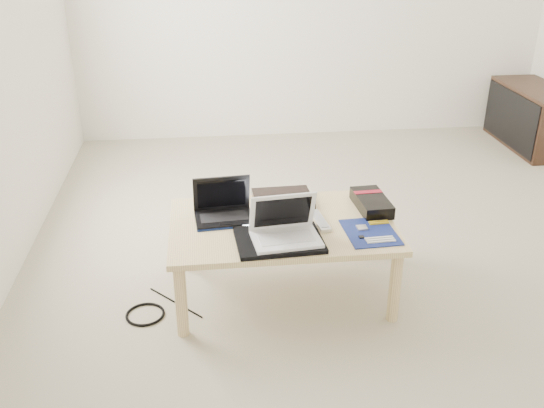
{
  "coord_description": "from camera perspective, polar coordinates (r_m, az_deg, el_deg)",
  "views": [
    {
      "loc": [
        -0.94,
        -3.14,
        1.76
      ],
      "look_at": [
        -0.64,
        -0.51,
        0.51
      ],
      "focal_mm": 40.0,
      "sensor_mm": 36.0,
      "label": 1
    }
  ],
  "objects": [
    {
      "name": "media_cabinet",
      "position": [
        5.54,
        23.3,
        7.5
      ],
      "size": [
        0.41,
        0.9,
        0.5
      ],
      "color": "#3A2318",
      "rests_on": "ground"
    },
    {
      "name": "floor_cable_coil",
      "position": [
        3.07,
        -11.85,
        -10.13
      ],
      "size": [
        0.24,
        0.24,
        0.01
      ],
      "primitive_type": "torus",
      "rotation": [
        0.0,
        0.0,
        0.31
      ],
      "color": "black",
      "rests_on": "ground"
    },
    {
      "name": "floor_cable_trail",
      "position": [
        3.13,
        -9.07,
        -9.14
      ],
      "size": [
        0.27,
        0.29,
        0.01
      ],
      "primitive_type": "cylinder",
      "rotation": [
        1.57,
        0.0,
        0.75
      ],
      "color": "black",
      "rests_on": "ground"
    },
    {
      "name": "ground",
      "position": [
        3.72,
        8.97,
        -3.2
      ],
      "size": [
        4.0,
        4.0,
        0.0
      ],
      "primitive_type": "plane",
      "color": "#BFB69B",
      "rests_on": "ground"
    },
    {
      "name": "remote",
      "position": [
        2.99,
        4.49,
        -1.57
      ],
      "size": [
        0.08,
        0.23,
        0.02
      ],
      "color": "silver",
      "rests_on": "coffee_table"
    },
    {
      "name": "neoprene_sleeve",
      "position": [
        2.8,
        0.69,
        -3.46
      ],
      "size": [
        0.41,
        0.31,
        0.02
      ],
      "primitive_type": "cube",
      "rotation": [
        0.0,
        0.0,
        0.06
      ],
      "color": "black",
      "rests_on": "coffee_table"
    },
    {
      "name": "gpu_box",
      "position": [
        3.16,
        9.34,
        0.13
      ],
      "size": [
        0.16,
        0.3,
        0.07
      ],
      "color": "black",
      "rests_on": "coffee_table"
    },
    {
      "name": "motherboard",
      "position": [
        2.93,
        9.27,
        -2.62
      ],
      "size": [
        0.25,
        0.3,
        0.01
      ],
      "color": "navy",
      "rests_on": "coffee_table"
    },
    {
      "name": "tablet",
      "position": [
        2.99,
        -1.19,
        -1.54
      ],
      "size": [
        0.27,
        0.23,
        0.01
      ],
      "color": "black",
      "rests_on": "coffee_table"
    },
    {
      "name": "netbook",
      "position": [
        3.02,
        -4.6,
        -0.56
      ],
      "size": [
        0.3,
        0.23,
        0.21
      ],
      "color": "black",
      "rests_on": "coffee_table"
    },
    {
      "name": "cable_coil",
      "position": [
        2.91,
        -2.38,
        -2.38
      ],
      "size": [
        0.14,
        0.14,
        0.01
      ],
      "primitive_type": "torus",
      "rotation": [
        0.0,
        0.0,
        -0.38
      ],
      "color": "black",
      "rests_on": "coffee_table"
    },
    {
      "name": "white_laptop",
      "position": [
        2.78,
        1.22,
        -2.41
      ],
      "size": [
        0.33,
        0.25,
        0.21
      ],
      "color": "white",
      "rests_on": "neoprene_sleeve"
    },
    {
      "name": "coffee_table",
      "position": [
        3.0,
        0.93,
        -2.62
      ],
      "size": [
        1.1,
        0.7,
        0.4
      ],
      "color": "#DEC685",
      "rests_on": "ground"
    },
    {
      "name": "book",
      "position": [
        3.2,
        1.02,
        0.51
      ],
      "size": [
        0.31,
        0.26,
        0.03
      ],
      "color": "black",
      "rests_on": "coffee_table"
    }
  ]
}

